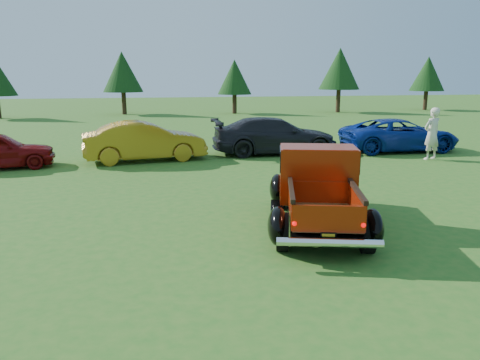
{
  "coord_description": "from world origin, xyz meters",
  "views": [
    {
      "loc": [
        -1.51,
        -8.7,
        3.16
      ],
      "look_at": [
        0.33,
        0.2,
        1.11
      ],
      "focal_mm": 35.0,
      "sensor_mm": 36.0,
      "label": 1
    }
  ],
  "objects_px": {
    "tree_east": "(340,69)",
    "show_car_blue": "(399,135)",
    "show_car_yellow": "(145,141)",
    "tree_mid_right": "(234,77)",
    "tree_far_east": "(428,74)",
    "show_car_grey": "(275,136)",
    "pickup_truck": "(317,186)",
    "spectator": "(432,134)",
    "tree_mid_left": "(122,72)"
  },
  "relations": [
    {
      "from": "pickup_truck",
      "to": "spectator",
      "type": "distance_m",
      "value": 9.56
    },
    {
      "from": "tree_mid_left",
      "to": "pickup_truck",
      "type": "height_order",
      "value": "tree_mid_left"
    },
    {
      "from": "tree_mid_right",
      "to": "show_car_yellow",
      "type": "distance_m",
      "value": 22.4
    },
    {
      "from": "tree_mid_left",
      "to": "show_car_yellow",
      "type": "distance_m",
      "value": 22.2
    },
    {
      "from": "tree_east",
      "to": "pickup_truck",
      "type": "height_order",
      "value": "tree_east"
    },
    {
      "from": "tree_mid_right",
      "to": "tree_east",
      "type": "relative_size",
      "value": 0.81
    },
    {
      "from": "show_car_blue",
      "to": "spectator",
      "type": "height_order",
      "value": "spectator"
    },
    {
      "from": "tree_mid_left",
      "to": "show_car_blue",
      "type": "distance_m",
      "value": 25.04
    },
    {
      "from": "tree_east",
      "to": "show_car_yellow",
      "type": "xyz_separation_m",
      "value": [
        -16.5,
        -20.49,
        -2.92
      ]
    },
    {
      "from": "tree_mid_left",
      "to": "tree_east",
      "type": "relative_size",
      "value": 0.93
    },
    {
      "from": "tree_mid_right",
      "to": "tree_far_east",
      "type": "xyz_separation_m",
      "value": [
        18.0,
        0.5,
        0.27
      ]
    },
    {
      "from": "tree_east",
      "to": "show_car_blue",
      "type": "xyz_separation_m",
      "value": [
        -5.93,
        -20.26,
        -2.98
      ]
    },
    {
      "from": "tree_far_east",
      "to": "pickup_truck",
      "type": "relative_size",
      "value": 1.0
    },
    {
      "from": "tree_mid_left",
      "to": "show_car_blue",
      "type": "bearing_deg",
      "value": -60.98
    },
    {
      "from": "tree_mid_left",
      "to": "spectator",
      "type": "xyz_separation_m",
      "value": [
        12.16,
        -23.91,
        -2.4
      ]
    },
    {
      "from": "pickup_truck",
      "to": "spectator",
      "type": "bearing_deg",
      "value": 58.49
    },
    {
      "from": "tree_mid_left",
      "to": "pickup_truck",
      "type": "xyz_separation_m",
      "value": [
        5.12,
        -30.37,
        -2.59
      ]
    },
    {
      "from": "tree_far_east",
      "to": "pickup_truck",
      "type": "height_order",
      "value": "tree_far_east"
    },
    {
      "from": "spectator",
      "to": "tree_far_east",
      "type": "bearing_deg",
      "value": -137.22
    },
    {
      "from": "tree_mid_right",
      "to": "pickup_truck",
      "type": "relative_size",
      "value": 0.92
    },
    {
      "from": "tree_far_east",
      "to": "show_car_grey",
      "type": "height_order",
      "value": "tree_far_east"
    },
    {
      "from": "pickup_truck",
      "to": "show_car_grey",
      "type": "bearing_deg",
      "value": 95.92
    },
    {
      "from": "tree_east",
      "to": "show_car_yellow",
      "type": "bearing_deg",
      "value": -128.85
    },
    {
      "from": "tree_mid_left",
      "to": "spectator",
      "type": "height_order",
      "value": "tree_mid_left"
    },
    {
      "from": "pickup_truck",
      "to": "tree_east",
      "type": "bearing_deg",
      "value": 81.9
    },
    {
      "from": "tree_mid_left",
      "to": "show_car_blue",
      "type": "height_order",
      "value": "tree_mid_left"
    },
    {
      "from": "show_car_blue",
      "to": "show_car_yellow",
      "type": "bearing_deg",
      "value": 93.09
    },
    {
      "from": "tree_far_east",
      "to": "show_car_grey",
      "type": "xyz_separation_m",
      "value": [
        -20.29,
        -20.89,
        -2.51
      ]
    },
    {
      "from": "show_car_yellow",
      "to": "show_car_grey",
      "type": "relative_size",
      "value": 0.88
    },
    {
      "from": "tree_east",
      "to": "tree_far_east",
      "type": "height_order",
      "value": "tree_east"
    },
    {
      "from": "tree_east",
      "to": "tree_far_east",
      "type": "distance_m",
      "value": 9.06
    },
    {
      "from": "tree_mid_right",
      "to": "show_car_grey",
      "type": "bearing_deg",
      "value": -96.41
    },
    {
      "from": "tree_mid_right",
      "to": "show_car_grey",
      "type": "relative_size",
      "value": 0.86
    },
    {
      "from": "tree_east",
      "to": "show_car_grey",
      "type": "relative_size",
      "value": 1.06
    },
    {
      "from": "tree_mid_left",
      "to": "tree_mid_right",
      "type": "bearing_deg",
      "value": -6.34
    },
    {
      "from": "show_car_yellow",
      "to": "show_car_grey",
      "type": "distance_m",
      "value": 5.25
    },
    {
      "from": "tree_east",
      "to": "tree_mid_right",
      "type": "bearing_deg",
      "value": 176.82
    },
    {
      "from": "show_car_yellow",
      "to": "spectator",
      "type": "xyz_separation_m",
      "value": [
        10.66,
        -1.92,
        0.25
      ]
    },
    {
      "from": "show_car_yellow",
      "to": "spectator",
      "type": "distance_m",
      "value": 10.84
    },
    {
      "from": "show_car_yellow",
      "to": "show_car_blue",
      "type": "height_order",
      "value": "show_car_yellow"
    },
    {
      "from": "tree_east",
      "to": "show_car_blue",
      "type": "height_order",
      "value": "tree_east"
    },
    {
      "from": "show_car_grey",
      "to": "show_car_blue",
      "type": "relative_size",
      "value": 1.04
    },
    {
      "from": "pickup_truck",
      "to": "show_car_blue",
      "type": "bearing_deg",
      "value": 67.01
    },
    {
      "from": "show_car_yellow",
      "to": "show_car_blue",
      "type": "bearing_deg",
      "value": -96.96
    },
    {
      "from": "show_car_grey",
      "to": "spectator",
      "type": "xyz_separation_m",
      "value": [
        5.45,
        -2.52,
        0.25
      ]
    },
    {
      "from": "tree_far_east",
      "to": "show_car_grey",
      "type": "bearing_deg",
      "value": -134.17
    },
    {
      "from": "tree_mid_left",
      "to": "show_car_grey",
      "type": "bearing_deg",
      "value": -72.58
    },
    {
      "from": "pickup_truck",
      "to": "show_car_blue",
      "type": "xyz_separation_m",
      "value": [
        6.95,
        8.6,
        -0.11
      ]
    },
    {
      "from": "tree_far_east",
      "to": "show_car_yellow",
      "type": "bearing_deg",
      "value": -139.88
    },
    {
      "from": "pickup_truck",
      "to": "show_car_blue",
      "type": "relative_size",
      "value": 0.98
    }
  ]
}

